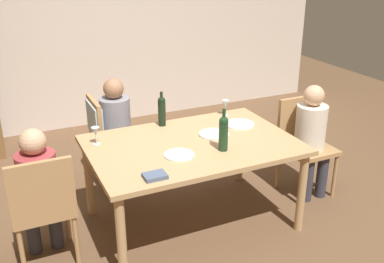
{
  "coord_description": "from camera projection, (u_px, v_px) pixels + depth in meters",
  "views": [
    {
      "loc": [
        -1.41,
        -3.04,
        2.23
      ],
      "look_at": [
        0.0,
        0.0,
        0.85
      ],
      "focal_mm": 41.89,
      "sensor_mm": 36.0,
      "label": 1
    }
  ],
  "objects": [
    {
      "name": "dinner_plate_host",
      "position": [
        239.0,
        124.0,
        4.04
      ],
      "size": [
        0.27,
        0.27,
        0.01
      ],
      "primitive_type": "cylinder",
      "color": "white",
      "rests_on": "dining_table"
    },
    {
      "name": "chair_far_left",
      "position": [
        104.0,
        131.0,
        4.33
      ],
      "size": [
        0.45,
        0.44,
        0.92
      ],
      "rotation": [
        0.0,
        0.0,
        -1.57
      ],
      "color": "#A87F51",
      "rests_on": "ground_plane"
    },
    {
      "name": "dinner_plate_guest_right",
      "position": [
        214.0,
        134.0,
        3.82
      ],
      "size": [
        0.26,
        0.26,
        0.01
      ],
      "primitive_type": "cylinder",
      "color": "silver",
      "rests_on": "dining_table"
    },
    {
      "name": "wine_glass_near_left",
      "position": [
        225.0,
        105.0,
        4.23
      ],
      "size": [
        0.07,
        0.07,
        0.15
      ],
      "color": "silver",
      "rests_on": "dining_table"
    },
    {
      "name": "chair_left_end",
      "position": [
        43.0,
        204.0,
        3.2
      ],
      "size": [
        0.44,
        0.44,
        0.92
      ],
      "color": "#A87F51",
      "rests_on": "ground_plane"
    },
    {
      "name": "rear_room_partition",
      "position": [
        102.0,
        22.0,
        5.76
      ],
      "size": [
        6.4,
        0.12,
        2.7
      ],
      "primitive_type": "cube",
      "color": "beige",
      "rests_on": "ground_plane"
    },
    {
      "name": "chair_right_end",
      "position": [
        303.0,
        139.0,
        4.3
      ],
      "size": [
        0.44,
        0.44,
        0.92
      ],
      "rotation": [
        0.0,
        0.0,
        3.14
      ],
      "color": "#A87F51",
      "rests_on": "ground_plane"
    },
    {
      "name": "wine_bottle_tall_green",
      "position": [
        223.0,
        132.0,
        3.48
      ],
      "size": [
        0.07,
        0.07,
        0.35
      ],
      "color": "#19381E",
      "rests_on": "dining_table"
    },
    {
      "name": "dinner_plate_guest_left",
      "position": [
        179.0,
        155.0,
        3.44
      ],
      "size": [
        0.23,
        0.23,
        0.01
      ],
      "primitive_type": "cylinder",
      "color": "white",
      "rests_on": "dining_table"
    },
    {
      "name": "ground_plane",
      "position": [
        192.0,
        221.0,
        3.95
      ],
      "size": [
        10.0,
        10.0,
        0.0
      ],
      "primitive_type": "plane",
      "color": "brown"
    },
    {
      "name": "wine_bottle_dark_red",
      "position": [
        162.0,
        110.0,
        3.97
      ],
      "size": [
        0.07,
        0.07,
        0.31
      ],
      "color": "black",
      "rests_on": "dining_table"
    },
    {
      "name": "person_woman_host",
      "position": [
        312.0,
        133.0,
        4.17
      ],
      "size": [
        0.29,
        0.33,
        1.09
      ],
      "rotation": [
        0.0,
        0.0,
        3.14
      ],
      "color": "#33333D",
      "rests_on": "ground_plane"
    },
    {
      "name": "dining_table",
      "position": [
        192.0,
        151.0,
        3.7
      ],
      "size": [
        1.68,
        1.13,
        0.75
      ],
      "color": "tan",
      "rests_on": "ground_plane"
    },
    {
      "name": "person_man_guest",
      "position": [
        118.0,
        124.0,
        4.37
      ],
      "size": [
        0.34,
        0.29,
        1.1
      ],
      "rotation": [
        0.0,
        0.0,
        -1.57
      ],
      "color": "#33333D",
      "rests_on": "ground_plane"
    },
    {
      "name": "wine_glass_centre",
      "position": [
        96.0,
        132.0,
        3.6
      ],
      "size": [
        0.07,
        0.07,
        0.15
      ],
      "color": "silver",
      "rests_on": "dining_table"
    },
    {
      "name": "folded_napkin",
      "position": [
        155.0,
        176.0,
        3.1
      ],
      "size": [
        0.16,
        0.12,
        0.03
      ],
      "primitive_type": "cube",
      "rotation": [
        0.0,
        0.0,
        0.0
      ],
      "color": "#4C5B75",
      "rests_on": "dining_table"
    },
    {
      "name": "person_man_bearded",
      "position": [
        39.0,
        185.0,
        3.26
      ],
      "size": [
        0.28,
        0.33,
        1.08
      ],
      "color": "#33333D",
      "rests_on": "ground_plane"
    }
  ]
}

